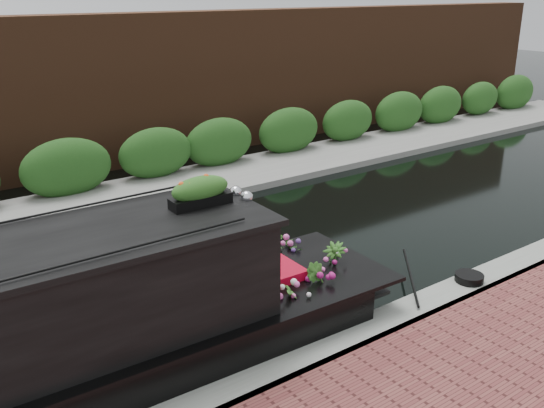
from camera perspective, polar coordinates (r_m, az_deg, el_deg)
ground at (r=10.33m, az=-10.09°, el=-7.30°), size 80.00×80.00×0.00m
near_bank_coping at (r=7.90m, az=1.15°, el=-16.30°), size 40.00×0.60×0.50m
far_bank_path at (r=13.95m, az=-17.84°, el=-0.66°), size 40.00×2.40×0.34m
far_hedge at (r=14.76m, az=-18.99°, el=0.34°), size 40.00×1.10×2.80m
far_brick_wall at (r=16.70m, az=-21.24°, el=2.28°), size 40.00×1.00×8.00m
rope_fender at (r=10.03m, az=8.05°, el=-6.97°), size 0.34×0.39×0.34m
coiled_mooring_rope at (r=10.14m, az=18.07°, el=-6.62°), size 0.45×0.45×0.12m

